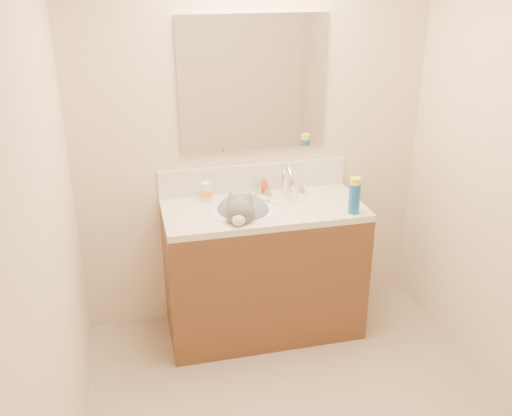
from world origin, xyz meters
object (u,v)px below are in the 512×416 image
cat (243,214)px  pill_bottle (207,192)px  spray_can (354,199)px  basin (245,222)px  vanity_cabinet (263,273)px  amber_bottle (265,186)px  faucet (287,183)px  silver_jar (258,190)px

cat → pill_bottle: 0.29m
spray_can → basin: bearing=163.9°
vanity_cabinet → amber_bottle: 0.54m
basin → amber_bottle: size_ratio=4.82×
amber_bottle → basin: bearing=-126.1°
basin → pill_bottle: pill_bottle is taller
amber_bottle → spray_can: 0.60m
pill_bottle → spray_can: spray_can is taller
basin → pill_bottle: bearing=133.4°
faucet → cat: bearing=-151.1°
cat → pill_bottle: size_ratio=4.14×
vanity_cabinet → silver_jar: (0.02, 0.20, 0.48)m
amber_bottle → cat: bearing=-127.7°
vanity_cabinet → amber_bottle: (0.06, 0.22, 0.50)m
faucet → amber_bottle: faucet is taller
pill_bottle → silver_jar: (0.33, 0.03, -0.03)m
basin → faucet: size_ratio=1.61×
basin → silver_jar: size_ratio=8.21×
faucet → pill_bottle: (-0.50, 0.04, -0.03)m
pill_bottle → spray_can: bearing=-25.4°
vanity_cabinet → silver_jar: 0.52m
cat → silver_jar: 0.29m
pill_bottle → amber_bottle: (0.37, 0.04, -0.01)m
silver_jar → spray_can: size_ratio=0.31×
pill_bottle → cat: bearing=-50.2°
pill_bottle → silver_jar: bearing=4.8°
amber_bottle → spray_can: spray_can is taller
vanity_cabinet → cat: bearing=-164.6°
vanity_cabinet → pill_bottle: (-0.32, 0.18, 0.51)m
vanity_cabinet → faucet: bearing=37.3°
basin → pill_bottle: 0.31m
basin → spray_can: 0.65m
silver_jar → basin: bearing=-120.2°
faucet → amber_bottle: size_ratio=3.00×
amber_bottle → spray_can: bearing=-44.6°
amber_bottle → pill_bottle: bearing=-174.0°
spray_can → faucet: bearing=131.9°
faucet → basin: bearing=-150.9°
vanity_cabinet → spray_can: spray_can is taller
silver_jar → faucet: bearing=-22.5°
amber_bottle → faucet: bearing=-33.2°
vanity_cabinet → pill_bottle: size_ratio=10.20×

